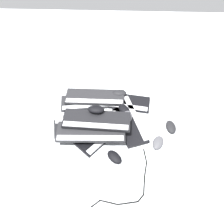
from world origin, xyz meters
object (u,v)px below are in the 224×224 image
(keyboard_2, at_px, (120,102))
(keyboard_3, at_px, (91,102))
(mouse_5, at_px, (127,116))
(keyboard_1, at_px, (128,119))
(keyboard_0, at_px, (105,130))
(mouse_3, at_px, (124,110))
(mouse_0, at_px, (96,109))
(keyboard_4, at_px, (94,121))
(keyboard_7, at_px, (91,132))
(mouse_6, at_px, (114,157))
(mouse_4, at_px, (158,143))
(keyboard_5, at_px, (95,97))
(mouse_2, at_px, (171,127))
(mouse_1, at_px, (119,93))
(keyboard_6, at_px, (87,124))
(keyboard_8, at_px, (97,120))

(keyboard_2, distance_m, keyboard_3, 0.23)
(mouse_5, bearing_deg, keyboard_1, 48.09)
(mouse_5, bearing_deg, keyboard_0, -64.73)
(mouse_3, bearing_deg, mouse_0, 82.19)
(mouse_0, bearing_deg, keyboard_3, -67.07)
(keyboard_4, height_order, mouse_3, mouse_3)
(keyboard_7, distance_m, mouse_6, 0.22)
(mouse_0, height_order, mouse_6, mouse_0)
(mouse_0, relative_size, mouse_4, 1.00)
(keyboard_1, bearing_deg, keyboard_0, -58.68)
(keyboard_4, bearing_deg, keyboard_2, 136.32)
(mouse_4, bearing_deg, keyboard_1, -111.18)
(keyboard_5, height_order, mouse_3, mouse_3)
(keyboard_3, distance_m, keyboard_7, 0.33)
(keyboard_1, xyz_separation_m, mouse_4, (0.19, 0.19, 0.01))
(keyboard_7, bearing_deg, mouse_4, 86.32)
(mouse_4, bearing_deg, keyboard_5, -106.45)
(mouse_5, distance_m, mouse_6, 0.32)
(mouse_2, relative_size, mouse_3, 1.00)
(mouse_3, relative_size, mouse_6, 1.00)
(keyboard_0, distance_m, mouse_4, 0.36)
(keyboard_1, bearing_deg, mouse_1, -163.75)
(keyboard_6, distance_m, mouse_0, 0.13)
(keyboard_7, bearing_deg, keyboard_2, 150.80)
(keyboard_0, distance_m, mouse_0, 0.16)
(keyboard_3, height_order, keyboard_6, keyboard_6)
(keyboard_0, distance_m, keyboard_1, 0.18)
(keyboard_2, height_order, mouse_5, mouse_5)
(keyboard_2, xyz_separation_m, mouse_1, (-0.06, -0.01, 0.04))
(keyboard_1, relative_size, keyboard_7, 1.05)
(keyboard_0, bearing_deg, mouse_4, 74.75)
(keyboard_1, relative_size, mouse_4, 4.23)
(keyboard_0, relative_size, keyboard_4, 0.97)
(keyboard_0, xyz_separation_m, keyboard_1, (-0.10, 0.16, 0.00))
(keyboard_0, xyz_separation_m, keyboard_2, (-0.27, 0.10, 0.00))
(mouse_1, height_order, mouse_3, same)
(mouse_6, bearing_deg, mouse_4, 68.64)
(keyboard_2, bearing_deg, mouse_1, -171.62)
(mouse_3, bearing_deg, keyboard_0, 109.23)
(mouse_0, relative_size, mouse_1, 1.00)
(keyboard_8, bearing_deg, mouse_5, 114.02)
(keyboard_0, bearing_deg, keyboard_2, 159.72)
(keyboard_6, height_order, mouse_1, mouse_1)
(mouse_6, bearing_deg, keyboard_6, 176.60)
(mouse_3, bearing_deg, mouse_6, 139.24)
(keyboard_5, height_order, mouse_4, keyboard_5)
(keyboard_0, relative_size, mouse_1, 3.92)
(keyboard_7, height_order, mouse_3, keyboard_7)
(keyboard_2, bearing_deg, keyboard_5, -93.03)
(mouse_4, bearing_deg, mouse_3, -115.10)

